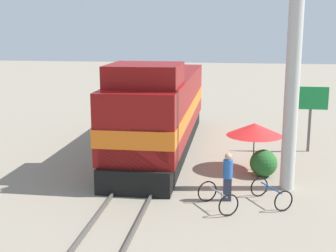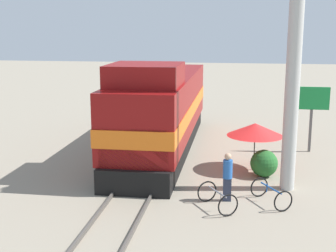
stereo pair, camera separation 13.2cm
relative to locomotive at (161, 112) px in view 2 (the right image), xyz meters
name	(u,v)px [view 2 (the right image)]	position (x,y,z in m)	size (l,w,h in m)	color
ground_plane	(149,169)	(0.00, -3.08, -2.02)	(120.00, 120.00, 0.00)	gray
rail_near	(133,167)	(-0.72, -3.08, -1.94)	(0.08, 42.36, 0.15)	#4C4742
rail_far	(165,169)	(0.72, -3.08, -1.94)	(0.08, 42.36, 0.15)	#4C4742
locomotive	(161,112)	(0.00, 0.00, 0.00)	(3.12, 13.82, 4.67)	black
utility_pole	(295,38)	(5.73, -4.69, 3.72)	(1.80, 0.54, 11.41)	#B2B2AD
vendor_umbrella	(255,129)	(4.52, -2.43, -0.21)	(2.42, 2.42, 2.08)	#4C4C4C
billboard_sign	(312,104)	(7.35, 1.05, 0.40)	(1.65, 0.12, 3.26)	#595959
shrub_cluster	(264,163)	(4.91, -3.31, -1.45)	(1.14, 1.14, 1.14)	#236028
person_bystander	(228,175)	(3.47, -6.31, -1.05)	(0.34, 0.34, 1.77)	#2D3347
bicycle	(271,194)	(5.00, -6.40, -1.64)	(1.41, 1.72, 0.74)	black
bicycle_spare	(217,198)	(3.15, -7.14, -1.62)	(1.45, 1.67, 0.77)	black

